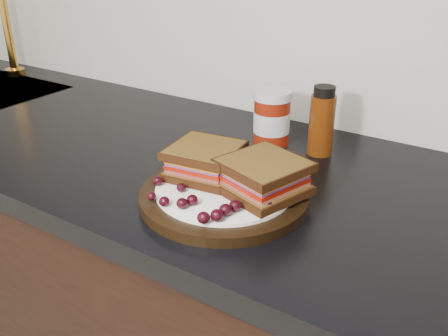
{
  "coord_description": "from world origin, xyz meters",
  "views": [
    {
      "loc": [
        0.32,
        0.98,
        1.31
      ],
      "look_at": [
        -0.08,
        1.59,
        0.96
      ],
      "focal_mm": 40.0,
      "sensor_mm": 36.0,
      "label": 1
    }
  ],
  "objects_px": {
    "plate": "(224,196)",
    "condiment_jar": "(272,118)",
    "oil_bottle": "(322,121)",
    "sandwich_left": "(205,161)"
  },
  "relations": [
    {
      "from": "condiment_jar",
      "to": "oil_bottle",
      "type": "relative_size",
      "value": 0.83
    },
    {
      "from": "sandwich_left",
      "to": "condiment_jar",
      "type": "bearing_deg",
      "value": 81.58
    },
    {
      "from": "plate",
      "to": "condiment_jar",
      "type": "bearing_deg",
      "value": 101.08
    },
    {
      "from": "condiment_jar",
      "to": "plate",
      "type": "bearing_deg",
      "value": -78.92
    },
    {
      "from": "plate",
      "to": "condiment_jar",
      "type": "distance_m",
      "value": 0.27
    },
    {
      "from": "condiment_jar",
      "to": "sandwich_left",
      "type": "bearing_deg",
      "value": -90.97
    },
    {
      "from": "plate",
      "to": "condiment_jar",
      "type": "relative_size",
      "value": 2.42
    },
    {
      "from": "plate",
      "to": "oil_bottle",
      "type": "bearing_deg",
      "value": 78.43
    },
    {
      "from": "plate",
      "to": "sandwich_left",
      "type": "relative_size",
      "value": 2.44
    },
    {
      "from": "sandwich_left",
      "to": "plate",
      "type": "bearing_deg",
      "value": -30.81
    }
  ]
}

